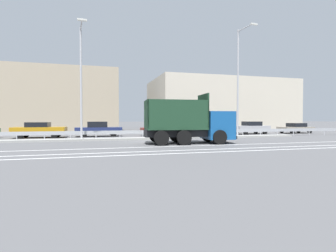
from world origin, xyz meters
TOP-DOWN VIEW (x-y plane):
  - ground_plane at (0.00, 0.00)m, footprint 320.00×320.00m
  - lane_strip_0 at (2.46, -4.12)m, footprint 55.01×0.16m
  - lane_strip_1 at (2.46, -6.33)m, footprint 55.01×0.16m
  - lane_strip_2 at (2.46, -7.57)m, footprint 55.01×0.16m
  - median_island at (0.00, 2.17)m, footprint 30.25×1.10m
  - median_guardrail at (0.00, 3.23)m, footprint 55.01×0.09m
  - dump_truck at (3.26, -2.38)m, footprint 6.76×3.09m
  - median_road_sign at (6.95, 2.17)m, footprint 0.81×0.16m
  - street_lamp_1 at (-5.34, 2.07)m, footprint 0.72×2.68m
  - street_lamp_2 at (9.33, 2.14)m, footprint 0.72×2.54m
  - parked_car_2 at (-9.46, 7.03)m, footprint 4.87×2.18m
  - parked_car_3 at (-3.94, 7.46)m, footprint 4.72×1.89m
  - parked_car_4 at (2.87, 7.10)m, footprint 4.81×1.96m
  - parked_car_5 at (8.23, 7.27)m, footprint 3.89×2.04m
  - parked_car_6 at (14.00, 7.18)m, footprint 4.67×2.16m
  - parked_car_7 at (20.63, 7.28)m, footprint 4.53×2.19m
  - background_building_0 at (-10.09, 23.17)m, footprint 18.32×10.72m
  - background_building_1 at (16.19, 20.08)m, footprint 22.56×13.12m

SIDE VIEW (x-z plane):
  - ground_plane at x=0.00m, z-range 0.00..0.00m
  - lane_strip_0 at x=2.46m, z-range 0.00..0.01m
  - lane_strip_1 at x=2.46m, z-range 0.00..0.01m
  - lane_strip_2 at x=2.46m, z-range 0.00..0.01m
  - median_island at x=0.00m, z-range 0.00..0.18m
  - median_guardrail at x=0.00m, z-range 0.18..0.96m
  - parked_car_7 at x=20.63m, z-range 0.02..1.32m
  - parked_car_4 at x=2.87m, z-range 0.01..1.38m
  - parked_car_5 at x=8.23m, z-range 0.01..1.50m
  - parked_car_6 at x=14.00m, z-range 0.00..1.53m
  - parked_car_3 at x=-3.94m, z-range -0.01..1.54m
  - parked_car_2 at x=-9.46m, z-range 0.01..1.52m
  - median_road_sign at x=6.95m, z-range 0.09..2.35m
  - dump_truck at x=3.26m, z-range -0.56..3.12m
  - background_building_1 at x=16.19m, z-range 0.00..8.21m
  - background_building_0 at x=-10.09m, z-range 0.00..9.34m
  - street_lamp_1 at x=-5.34m, z-range 0.54..9.94m
  - street_lamp_2 at x=9.33m, z-range 0.53..11.09m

